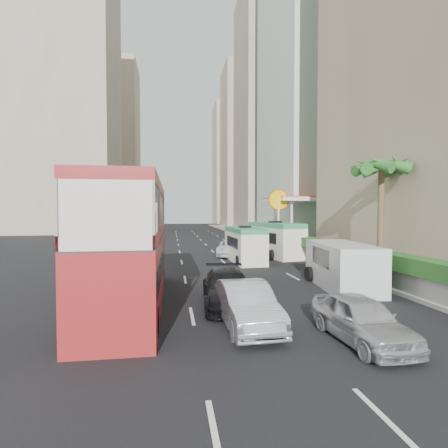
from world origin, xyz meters
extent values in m
plane|color=black|center=(0.00, 0.00, 0.00)|extent=(200.00, 200.00, 0.00)
cube|color=#A32122|center=(-6.00, 0.00, 2.53)|extent=(2.50, 11.00, 5.06)
imported|color=#BBBDC2|center=(-1.86, -3.46, 0.00)|extent=(1.73, 4.54, 1.48)
imported|color=#BBBDC2|center=(1.22, -5.33, 0.00)|extent=(1.83, 4.13, 1.38)
imported|color=black|center=(-2.05, -0.75, 0.00)|extent=(2.38, 5.12, 1.45)
imported|color=silver|center=(0.83, 15.13, 0.00)|extent=(3.43, 5.62, 1.45)
cube|color=silver|center=(1.24, 11.53, 1.32)|extent=(2.21, 6.03, 2.64)
cube|color=silver|center=(4.49, 14.23, 1.46)|extent=(3.50, 6.91, 2.93)
cube|color=silver|center=(4.28, 1.80, 1.12)|extent=(2.90, 5.84, 2.25)
cube|color=silver|center=(4.59, 24.58, 1.02)|extent=(2.89, 5.36, 2.03)
cube|color=#99968C|center=(9.00, 25.00, 0.09)|extent=(6.00, 120.00, 0.18)
cube|color=silver|center=(6.20, 14.00, 0.68)|extent=(0.30, 44.00, 1.00)
cube|color=#2D6626|center=(6.20, 14.00, 1.53)|extent=(1.10, 44.00, 0.70)
cylinder|color=brown|center=(7.80, 4.00, 3.38)|extent=(0.36, 0.36, 6.40)
cube|color=silver|center=(10.00, 23.00, 2.75)|extent=(6.50, 8.00, 5.50)
cube|color=white|center=(18.00, 34.00, 29.00)|extent=(16.00, 18.00, 58.00)
cube|color=#B7A890|center=(18.00, 58.00, 25.00)|extent=(16.00, 16.00, 50.00)
cube|color=tan|center=(17.00, 82.00, 22.00)|extent=(14.00, 14.00, 44.00)
cube|color=#B7A890|center=(17.00, 104.00, 20.00)|extent=(14.00, 14.00, 40.00)
cube|color=#B7A890|center=(-24.00, 55.00, 26.00)|extent=(18.00, 18.00, 52.00)
cube|color=tan|center=(-22.00, 90.00, 23.00)|extent=(16.00, 16.00, 46.00)
camera|label=1|loc=(-4.31, -14.86, 3.87)|focal=28.00mm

